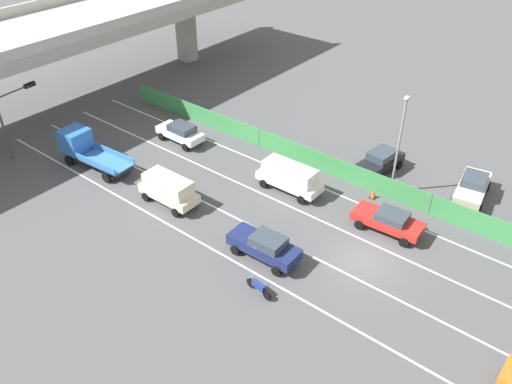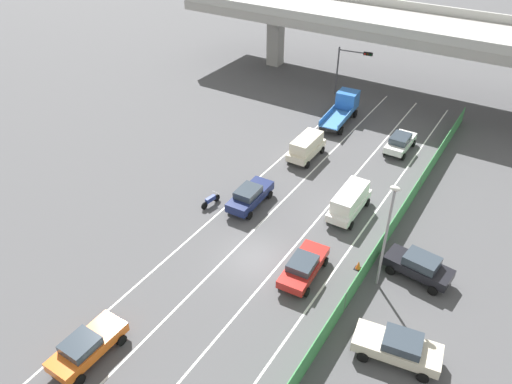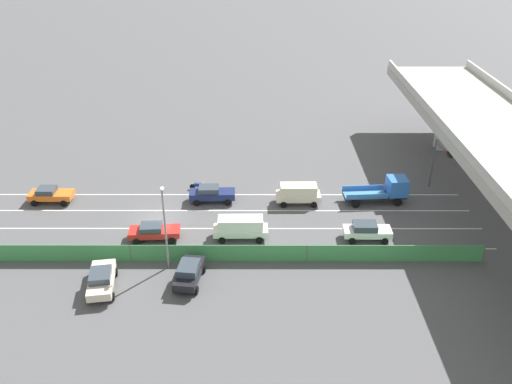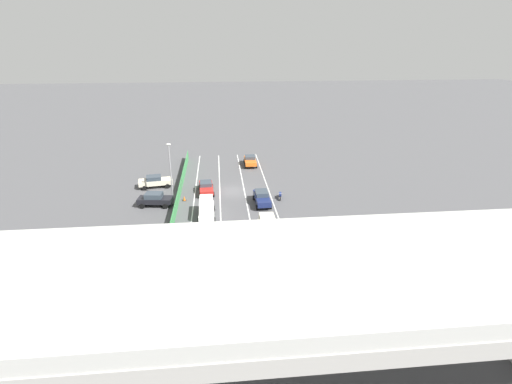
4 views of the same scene
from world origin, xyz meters
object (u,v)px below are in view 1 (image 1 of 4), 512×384
object	(u,v)px
car_van_cream	(169,189)
car_sedan_white	(181,132)
car_van_white	(290,176)
car_sedan_navy	(265,246)
parked_sedan_cream	(473,187)
car_sedan_red	(389,220)
motorcycle	(259,287)
parked_sedan_dark	(381,160)
traffic_cone	(373,194)
flatbed_truck_blue	(85,148)
street_lamp	(400,137)
traffic_light	(14,108)

from	to	relation	value
car_van_cream	car_sedan_white	distance (m)	8.77
car_van_white	car_sedan_navy	xyz separation A→B (m)	(-6.88, -3.13, -0.26)
parked_sedan_cream	car_van_white	bearing A→B (deg)	124.72
car_sedan_red	motorcycle	size ratio (longest dim) A/B	2.39
car_van_cream	parked_sedan_dark	bearing A→B (deg)	-36.27
car_van_white	car_sedan_white	size ratio (longest dim) A/B	1.15
car_sedan_red	traffic_cone	bearing A→B (deg)	42.25
car_sedan_white	flatbed_truck_blue	world-z (taller)	flatbed_truck_blue
motorcycle	parked_sedan_dark	distance (m)	15.98
parked_sedan_dark	parked_sedan_cream	bearing A→B (deg)	-82.35
parked_sedan_dark	street_lamp	world-z (taller)	street_lamp
flatbed_truck_blue	parked_sedan_dark	bearing A→B (deg)	-54.13
traffic_light	street_lamp	size ratio (longest dim) A/B	0.72
car_van_cream	street_lamp	xyz separation A→B (m)	(11.04, -11.51, 3.34)
car_sedan_white	parked_sedan_cream	distance (m)	23.12
car_sedan_navy	street_lamp	distance (m)	12.25
flatbed_truck_blue	motorcycle	bearing A→B (deg)	-97.54
car_sedan_white	parked_sedan_cream	xyz separation A→B (m)	(7.23, -21.96, 0.02)
car_sedan_red	car_sedan_navy	size ratio (longest dim) A/B	1.00
car_sedan_navy	parked_sedan_cream	xyz separation A→B (m)	(14.26, -7.52, -0.01)
flatbed_truck_blue	motorcycle	distance (m)	19.53
car_van_white	flatbed_truck_blue	bearing A→B (deg)	115.33
motorcycle	parked_sedan_cream	world-z (taller)	parked_sedan_cream
car_van_white	car_van_cream	bearing A→B (deg)	139.22
parked_sedan_dark	flatbed_truck_blue	bearing A→B (deg)	125.87
car_sedan_red	traffic_cone	xyz separation A→B (m)	(2.78, 2.52, -0.53)
car_sedan_red	traffic_light	bearing A→B (deg)	108.14
motorcycle	street_lamp	bearing A→B (deg)	-4.70
flatbed_truck_blue	parked_sedan_cream	world-z (taller)	flatbed_truck_blue
car_sedan_white	traffic_light	xyz separation A→B (m)	(-9.09, 8.82, 2.94)
flatbed_truck_blue	parked_sedan_cream	bearing A→B (deg)	-60.49
parked_sedan_cream	car_sedan_navy	bearing A→B (deg)	152.21
car_sedan_red	car_sedan_white	size ratio (longest dim) A/B	1.09
car_van_cream	traffic_light	distance (m)	14.93
parked_sedan_dark	traffic_light	distance (m)	28.71
car_sedan_navy	parked_sedan_dark	world-z (taller)	parked_sedan_dark
car_sedan_white	traffic_light	distance (m)	13.00
car_sedan_navy	parked_sedan_dark	xyz separation A→B (m)	(13.36, -0.78, 0.01)
motorcycle	flatbed_truck_blue	bearing A→B (deg)	82.46
parked_sedan_dark	street_lamp	xyz separation A→B (m)	(-1.97, -1.97, 3.58)
motorcycle	traffic_cone	xyz separation A→B (m)	(12.46, -0.54, -0.14)
parked_sedan_cream	parked_sedan_dark	distance (m)	6.80
car_sedan_red	motorcycle	world-z (taller)	car_sedan_red
parked_sedan_dark	street_lamp	bearing A→B (deg)	-134.97
car_van_cream	flatbed_truck_blue	bearing A→B (deg)	92.44
parked_sedan_cream	parked_sedan_dark	xyz separation A→B (m)	(-0.91, 6.74, 0.02)
parked_sedan_cream	car_sedan_white	bearing A→B (deg)	108.23
parked_sedan_dark	street_lamp	size ratio (longest dim) A/B	0.58
parked_sedan_cream	traffic_light	xyz separation A→B (m)	(-16.32, 30.78, 2.92)
traffic_light	parked_sedan_dark	bearing A→B (deg)	-57.33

